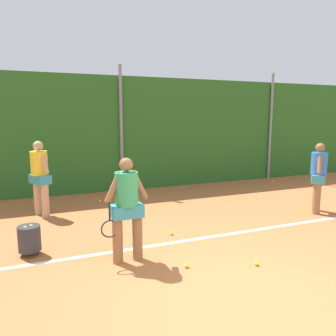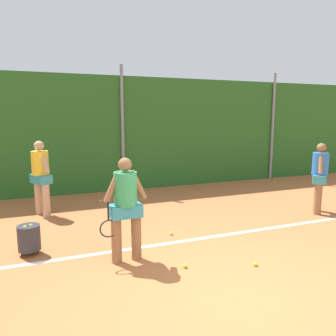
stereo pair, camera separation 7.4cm
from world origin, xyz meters
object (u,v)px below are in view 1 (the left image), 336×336
ball_hopper (29,238)px  tennis_ball_6 (256,264)px  tennis_ball_4 (171,233)px  player_midcourt (318,174)px  tennis_ball_1 (100,201)px  tennis_ball_7 (117,198)px  tennis_ball_9 (273,182)px  player_foreground_near (127,205)px  tennis_ball_3 (187,266)px  player_backcourt_far (40,174)px

ball_hopper → tennis_ball_6: bearing=-27.6°
tennis_ball_4 → ball_hopper: bearing=179.6°
player_midcourt → tennis_ball_1: 5.50m
player_midcourt → tennis_ball_6: bearing=-15.4°
ball_hopper → tennis_ball_7: (2.14, 3.06, -0.26)m
tennis_ball_1 → tennis_ball_6: size_ratio=1.00×
tennis_ball_7 → tennis_ball_9: bearing=2.8°
tennis_ball_1 → ball_hopper: bearing=-119.6°
player_foreground_near → player_midcourt: player_midcourt is taller
tennis_ball_3 → tennis_ball_6: same height
player_midcourt → tennis_ball_1: bearing=-76.6°
tennis_ball_1 → tennis_ball_9: same height
tennis_ball_7 → tennis_ball_6: bearing=-76.9°
tennis_ball_4 → tennis_ball_7: 3.10m
tennis_ball_9 → tennis_ball_4: bearing=-147.0°
player_backcourt_far → tennis_ball_6: player_backcourt_far is taller
player_backcourt_far → ball_hopper: player_backcourt_far is taller
player_backcourt_far → tennis_ball_9: (7.46, 1.10, -0.94)m
tennis_ball_9 → player_midcourt: bearing=-112.9°
player_backcourt_far → tennis_ball_3: size_ratio=26.14×
tennis_ball_1 → tennis_ball_7: 0.53m
ball_hopper → player_foreground_near: bearing=-29.2°
tennis_ball_1 → player_midcourt: bearing=-30.6°
tennis_ball_4 → tennis_ball_9: size_ratio=1.00×
tennis_ball_6 → tennis_ball_1: bearing=109.3°
player_foreground_near → tennis_ball_1: bearing=-94.6°
player_midcourt → player_backcourt_far: (-6.10, 2.11, 0.04)m
player_backcourt_far → tennis_ball_1: (1.43, 0.65, -0.94)m
player_foreground_near → tennis_ball_4: (1.07, 0.79, -0.89)m
tennis_ball_1 → tennis_ball_3: 4.28m
player_backcourt_far → tennis_ball_3: bearing=-179.5°
tennis_ball_9 → player_backcourt_far: bearing=-171.6°
player_foreground_near → player_backcourt_far: (-1.24, 3.04, 0.05)m
player_foreground_near → player_backcourt_far: size_ratio=0.96×
player_foreground_near → tennis_ball_9: bearing=-148.0°
tennis_ball_3 → player_midcourt: bearing=20.0°
tennis_ball_1 → tennis_ball_4: 3.03m
tennis_ball_6 → player_backcourt_far: bearing=127.7°
tennis_ball_3 → tennis_ball_9: 7.19m
player_foreground_near → player_midcourt: (4.86, 0.93, 0.01)m
ball_hopper → tennis_ball_1: 3.32m
player_foreground_near → player_backcourt_far: 3.28m
tennis_ball_4 → tennis_ball_9: (5.14, 3.34, 0.00)m
player_foreground_near → ball_hopper: 1.77m
tennis_ball_1 → tennis_ball_4: size_ratio=1.00×
tennis_ball_3 → tennis_ball_6: (1.03, -0.33, 0.00)m
player_backcourt_far → ball_hopper: 2.34m
tennis_ball_6 → tennis_ball_4: bearing=113.4°
tennis_ball_1 → tennis_ball_7: bearing=19.5°
player_midcourt → tennis_ball_3: (-4.09, -1.49, -0.90)m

